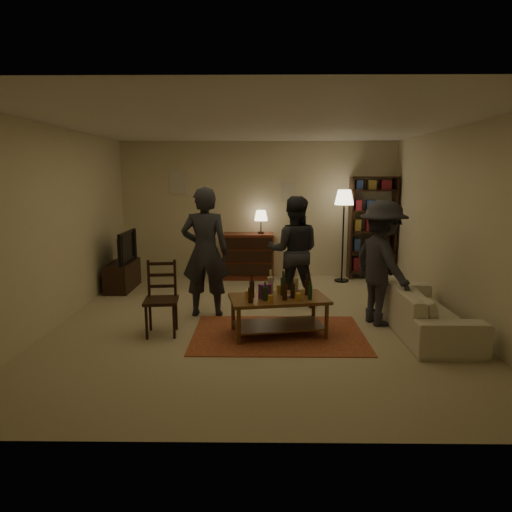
{
  "coord_description": "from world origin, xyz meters",
  "views": [
    {
      "loc": [
        0.05,
        -6.21,
        2.04
      ],
      "look_at": [
        -0.02,
        0.1,
        0.92
      ],
      "focal_mm": 32.0,
      "sensor_mm": 36.0,
      "label": 1
    }
  ],
  "objects_px": {
    "dresser": "(249,255)",
    "person_by_sofa": "(382,263)",
    "coffee_table": "(278,303)",
    "sofa": "(424,309)",
    "person_right": "(294,251)",
    "floor_lamp": "(344,204)",
    "tv_stand": "(122,268)",
    "bookshelf": "(372,227)",
    "person_left": "(205,252)",
    "dining_chair": "(161,295)"
  },
  "relations": [
    {
      "from": "dresser",
      "to": "person_by_sofa",
      "type": "relative_size",
      "value": 0.79
    },
    {
      "from": "coffee_table",
      "to": "sofa",
      "type": "relative_size",
      "value": 0.64
    },
    {
      "from": "coffee_table",
      "to": "person_right",
      "type": "distance_m",
      "value": 1.52
    },
    {
      "from": "floor_lamp",
      "to": "person_right",
      "type": "bearing_deg",
      "value": -123.23
    },
    {
      "from": "dresser",
      "to": "coffee_table",
      "type": "bearing_deg",
      "value": -81.93
    },
    {
      "from": "tv_stand",
      "to": "floor_lamp",
      "type": "bearing_deg",
      "value": 9.27
    },
    {
      "from": "coffee_table",
      "to": "floor_lamp",
      "type": "xyz_separation_m",
      "value": [
        1.35,
        3.04,
        1.07
      ]
    },
    {
      "from": "bookshelf",
      "to": "coffee_table",
      "type": "bearing_deg",
      "value": -120.4
    },
    {
      "from": "tv_stand",
      "to": "bookshelf",
      "type": "relative_size",
      "value": 0.52
    },
    {
      "from": "tv_stand",
      "to": "sofa",
      "type": "bearing_deg",
      "value": -25.34
    },
    {
      "from": "bookshelf",
      "to": "floor_lamp",
      "type": "relative_size",
      "value": 1.14
    },
    {
      "from": "dresser",
      "to": "person_left",
      "type": "relative_size",
      "value": 0.72
    },
    {
      "from": "bookshelf",
      "to": "person_left",
      "type": "relative_size",
      "value": 1.07
    },
    {
      "from": "dresser",
      "to": "floor_lamp",
      "type": "height_order",
      "value": "floor_lamp"
    },
    {
      "from": "sofa",
      "to": "bookshelf",
      "type": "bearing_deg",
      "value": -0.82
    },
    {
      "from": "dresser",
      "to": "bookshelf",
      "type": "relative_size",
      "value": 0.67
    },
    {
      "from": "bookshelf",
      "to": "floor_lamp",
      "type": "height_order",
      "value": "bookshelf"
    },
    {
      "from": "bookshelf",
      "to": "floor_lamp",
      "type": "xyz_separation_m",
      "value": [
        -0.62,
        -0.32,
        0.47
      ]
    },
    {
      "from": "tv_stand",
      "to": "dresser",
      "type": "bearing_deg",
      "value": 22.07
    },
    {
      "from": "tv_stand",
      "to": "person_left",
      "type": "height_order",
      "value": "person_left"
    },
    {
      "from": "dresser",
      "to": "person_left",
      "type": "bearing_deg",
      "value": -102.93
    },
    {
      "from": "dining_chair",
      "to": "bookshelf",
      "type": "bearing_deg",
      "value": 37.57
    },
    {
      "from": "coffee_table",
      "to": "floor_lamp",
      "type": "height_order",
      "value": "floor_lamp"
    },
    {
      "from": "person_left",
      "to": "tv_stand",
      "type": "bearing_deg",
      "value": -40.58
    },
    {
      "from": "coffee_table",
      "to": "dining_chair",
      "type": "relative_size",
      "value": 1.37
    },
    {
      "from": "coffee_table",
      "to": "sofa",
      "type": "bearing_deg",
      "value": 5.33
    },
    {
      "from": "dresser",
      "to": "bookshelf",
      "type": "height_order",
      "value": "bookshelf"
    },
    {
      "from": "dresser",
      "to": "floor_lamp",
      "type": "relative_size",
      "value": 0.77
    },
    {
      "from": "dining_chair",
      "to": "person_by_sofa",
      "type": "bearing_deg",
      "value": 2.21
    },
    {
      "from": "dining_chair",
      "to": "person_left",
      "type": "bearing_deg",
      "value": 52.57
    },
    {
      "from": "tv_stand",
      "to": "person_left",
      "type": "xyz_separation_m",
      "value": [
        1.69,
        -1.54,
        0.56
      ]
    },
    {
      "from": "dining_chair",
      "to": "sofa",
      "type": "height_order",
      "value": "dining_chair"
    },
    {
      "from": "person_right",
      "to": "person_by_sofa",
      "type": "bearing_deg",
      "value": 145.82
    },
    {
      "from": "dining_chair",
      "to": "tv_stand",
      "type": "distance_m",
      "value": 2.62
    },
    {
      "from": "floor_lamp",
      "to": "bookshelf",
      "type": "bearing_deg",
      "value": 26.95
    },
    {
      "from": "coffee_table",
      "to": "dining_chair",
      "type": "bearing_deg",
      "value": 177.6
    },
    {
      "from": "dresser",
      "to": "person_right",
      "type": "distance_m",
      "value": 2.05
    },
    {
      "from": "sofa",
      "to": "coffee_table",
      "type": "bearing_deg",
      "value": 95.33
    },
    {
      "from": "tv_stand",
      "to": "person_by_sofa",
      "type": "bearing_deg",
      "value": -24.62
    },
    {
      "from": "coffee_table",
      "to": "sofa",
      "type": "xyz_separation_m",
      "value": [
        1.93,
        0.18,
        -0.13
      ]
    },
    {
      "from": "person_by_sofa",
      "to": "person_left",
      "type": "bearing_deg",
      "value": 62.09
    },
    {
      "from": "dresser",
      "to": "sofa",
      "type": "relative_size",
      "value": 0.65
    },
    {
      "from": "tv_stand",
      "to": "person_by_sofa",
      "type": "distance_m",
      "value": 4.58
    },
    {
      "from": "coffee_table",
      "to": "person_right",
      "type": "bearing_deg",
      "value": 78.46
    },
    {
      "from": "dining_chair",
      "to": "sofa",
      "type": "distance_m",
      "value": 3.44
    },
    {
      "from": "dresser",
      "to": "person_right",
      "type": "bearing_deg",
      "value": -67.84
    },
    {
      "from": "person_left",
      "to": "person_by_sofa",
      "type": "bearing_deg",
      "value": 173.26
    },
    {
      "from": "bookshelf",
      "to": "floor_lamp",
      "type": "distance_m",
      "value": 0.84
    },
    {
      "from": "tv_stand",
      "to": "sofa",
      "type": "xyz_separation_m",
      "value": [
        4.64,
        -2.2,
        -0.08
      ]
    },
    {
      "from": "dresser",
      "to": "bookshelf",
      "type": "bearing_deg",
      "value": 1.57
    }
  ]
}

